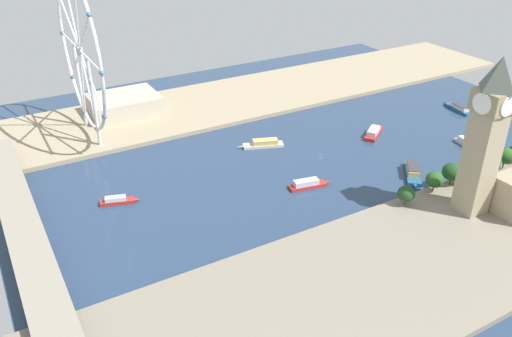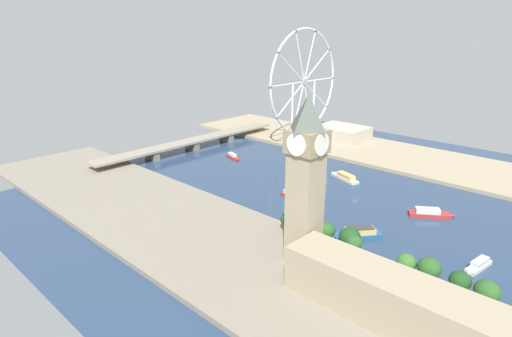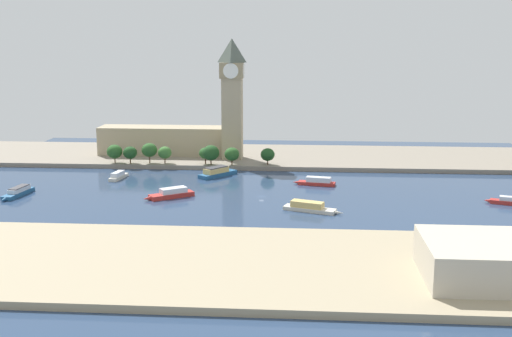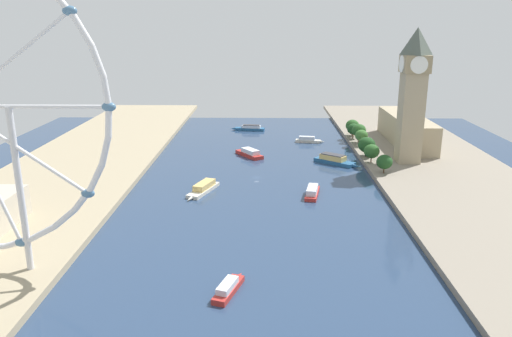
# 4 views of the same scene
# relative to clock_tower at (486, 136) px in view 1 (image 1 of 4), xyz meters

# --- Properties ---
(ground_plane) EXTENTS (400.20, 400.20, 0.00)m
(ground_plane) POSITION_rel_clock_tower_xyz_m (98.10, 27.21, -47.30)
(ground_plane) COLOR navy
(riverbank_left) EXTENTS (90.00, 520.00, 3.00)m
(riverbank_left) POSITION_rel_clock_tower_xyz_m (-17.00, 27.21, -45.80)
(riverbank_left) COLOR gray
(riverbank_left) RESTS_ON ground_plane
(riverbank_right) EXTENTS (90.00, 520.00, 3.00)m
(riverbank_right) POSITION_rel_clock_tower_xyz_m (213.20, 27.21, -45.80)
(riverbank_right) COLOR tan
(riverbank_right) RESTS_ON ground_plane
(clock_tower) EXTENTS (17.26, 17.26, 85.12)m
(clock_tower) POSITION_rel_clock_tower_xyz_m (0.00, 0.00, 0.00)
(clock_tower) COLOR tan
(clock_tower) RESTS_ON riverbank_left
(tree_row_embankment) EXTENTS (13.82, 116.70, 14.05)m
(tree_row_embankment) POSITION_rel_clock_tower_xyz_m (22.69, -32.19, -36.36)
(tree_row_embankment) COLOR #513823
(tree_row_embankment) RESTS_ON riverbank_left
(ferris_wheel) EXTENTS (109.33, 3.20, 113.62)m
(ferris_wheel) POSITION_rel_clock_tower_xyz_m (197.98, 151.56, 15.19)
(ferris_wheel) COLOR silver
(ferris_wheel) RESTS_ON riverbank_right
(riverside_hall) EXTENTS (40.28, 50.06, 14.06)m
(riverside_hall) POSITION_rel_clock_tower_xyz_m (225.02, 119.57, -37.27)
(riverside_hall) COLOR #BCB29E
(riverside_hall) RESTS_ON riverbank_right
(river_bridge) EXTENTS (212.20, 17.65, 9.98)m
(river_bridge) POSITION_rel_clock_tower_xyz_m (98.10, 212.87, -39.48)
(river_bridge) COLOR gray
(river_bridge) RESTS_ON ground_plane
(tour_boat_0) EXTENTS (28.87, 24.68, 6.46)m
(tour_boat_0) POSITION_rel_clock_tower_xyz_m (46.62, -4.79, -44.67)
(tour_boat_0) COLOR #235684
(tour_boat_0) RESTS_ON ground_plane
(tour_boat_1) EXTENTS (10.59, 22.24, 4.38)m
(tour_boat_1) POSITION_rel_clock_tower_xyz_m (105.72, 162.10, -45.51)
(tour_boat_1) COLOR #B22D28
(tour_boat_1) RESTS_ON ground_plane
(tour_boat_2) EXTENTS (21.07, 27.27, 5.48)m
(tour_boat_2) POSITION_rel_clock_tower_xyz_m (104.12, -23.63, -45.07)
(tour_boat_2) COLOR #B22D28
(tour_boat_2) RESTS_ON ground_plane
(tour_boat_3) EXTENTS (30.10, 9.57, 5.03)m
(tour_boat_3) POSITION_rel_clock_tower_xyz_m (106.35, -112.17, -45.24)
(tour_boat_3) COLOR #235684
(tour_boat_3) RESTS_ON ground_plane
(tour_boat_4) EXTENTS (16.20, 31.85, 5.13)m
(tour_boat_4) POSITION_rel_clock_tower_xyz_m (127.33, 54.17, -45.18)
(tour_boat_4) COLOR beige
(tour_boat_4) RESTS_ON ground_plane
(tour_boat_5) EXTENTS (10.27, 26.65, 5.08)m
(tour_boat_5) POSITION_rel_clock_tower_xyz_m (67.24, 59.28, -45.16)
(tour_boat_5) COLOR #B22D28
(tour_boat_5) RESTS_ON ground_plane
(tour_boat_6) EXTENTS (22.94, 8.04, 4.82)m
(tour_boat_6) POSITION_rel_clock_tower_xyz_m (58.91, -67.06, -45.30)
(tour_boat_6) COLOR beige
(tour_boat_6) RESTS_ON ground_plane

